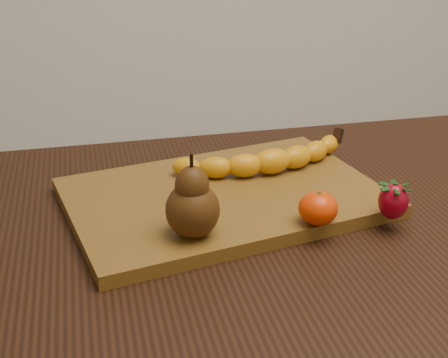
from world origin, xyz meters
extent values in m
cube|color=black|center=(0.00, 0.00, 0.74)|extent=(1.00, 0.70, 0.04)
cylinder|color=black|center=(-0.45, 0.30, 0.36)|extent=(0.05, 0.05, 0.72)
cylinder|color=black|center=(0.45, 0.30, 0.36)|extent=(0.05, 0.05, 0.72)
cube|color=brown|center=(-0.09, 0.06, 0.77)|extent=(0.50, 0.38, 0.02)
ellipsoid|color=#E33502|center=(0.01, -0.06, 0.80)|extent=(0.06, 0.06, 0.04)
camera|label=1|loc=(-0.28, -0.75, 1.18)|focal=50.00mm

